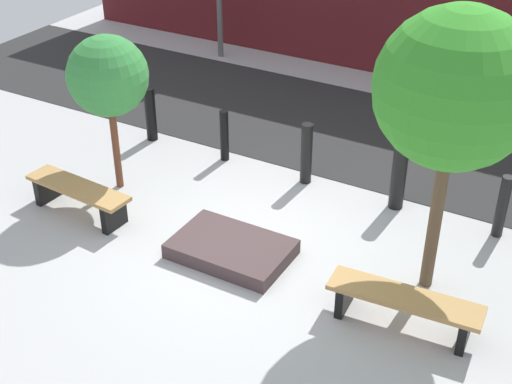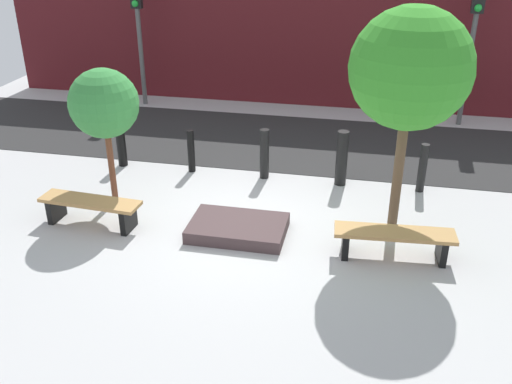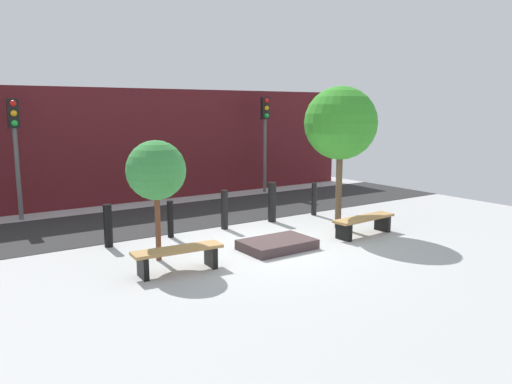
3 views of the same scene
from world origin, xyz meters
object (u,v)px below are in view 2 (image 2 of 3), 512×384
Objects in this scene: bollard_center at (264,154)px; bollard_far_right at (422,168)px; traffic_light_mid_west at (475,26)px; bollard_far_left at (121,143)px; bench_left at (91,207)px; traffic_light_west at (138,18)px; bollard_left at (191,151)px; bollard_right at (342,158)px; tree_behind_left_bench at (104,104)px; bench_right at (394,238)px; tree_behind_right_bench at (411,70)px; planter_bed at (238,228)px.

bollard_center is 2.99m from bollard_far_right.
traffic_light_mid_west is (1.13, 4.05, 1.91)m from bollard_far_right.
traffic_light_mid_west is (7.10, 4.05, 1.90)m from bollard_far_left.
bench_left is 6.98m from traffic_light_west.
bollard_left is 2.99m from bollard_right.
bench_left is 2.51m from bollard_far_left.
bollard_right is at bearing 35.82° from bench_left.
bollard_far_left is 0.29× the size of traffic_light_west.
bollard_right is (4.48, 0.00, 0.06)m from bollard_far_left.
tree_behind_left_bench reaches higher than bollard_right.
bollard_right reaches higher than bollard_left.
bollard_center is at bearing 180.00° from bollard_far_right.
bench_left is at bearing 175.96° from bench_right.
traffic_light_west reaches higher than bollard_far_right.
bench_right is 2.50m from tree_behind_right_bench.
bollard_left is at bearing 72.45° from bench_left.
bench_left is at bearing -135.32° from traffic_light_mid_west.
bollard_far_right is at bearing 0.00° from bollard_far_left.
bollard_far_left is at bearing 108.68° from tree_behind_left_bench.
traffic_light_west is (-6.57, 5.60, -0.37)m from tree_behind_right_bench.
bench_left is 5.97m from bollard_far_right.
tree_behind_right_bench is (0.00, 0.90, 2.34)m from bench_right.
bollard_left is at bearing 180.00° from bollard_center.
traffic_light_mid_west is at bearing 44.57° from bollard_center.
bench_left is 0.96× the size of bench_right.
bollard_right is 0.33× the size of traffic_light_west.
traffic_light_mid_west reaches higher than traffic_light_west.
bench_left is at bearing -111.59° from bollard_left.
traffic_light_mid_west reaches higher than bollard_right.
traffic_light_mid_west is at bearing 48.72° from bench_left.
bollard_far_left reaches higher than bollard_left.
planter_bed is at bearing -123.56° from bollard_right.
traffic_light_west is at bearing 123.13° from planter_bed.
tree_behind_left_bench is at bearing 94.04° from bench_left.
tree_behind_right_bench is (2.46, 0.70, 2.56)m from planter_bed.
traffic_light_mid_west reaches higher than bench_right.
bench_right is at bearing -104.24° from traffic_light_mid_west.
bollard_center is at bearing 32.15° from tree_behind_left_bench.
bollard_far_right is 0.28× the size of traffic_light_west.
tree_behind_right_bench is 5.84m from traffic_light_mid_west.
bench_left is 0.51× the size of traffic_light_mid_west.
traffic_light_west is (-1.65, 5.60, 0.47)m from tree_behind_left_bench.
tree_behind_right_bench is 3.33× the size of bollard_right.
tree_behind_right_bench is at bearing -106.42° from traffic_light_mid_west.
traffic_light_west reaches higher than bench_right.
bollard_right reaches higher than planter_bed.
tree_behind_left_bench reaches higher than bollard_far_right.
planter_bed is 1.62× the size of bollard_far_left.
bollard_left is 7.18m from traffic_light_mid_west.
bollard_left is (-3.95, 2.45, 0.11)m from bench_right.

